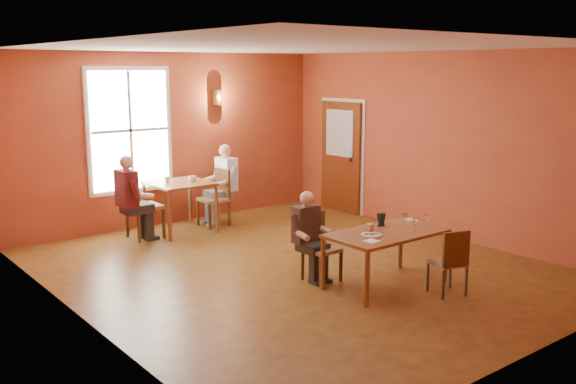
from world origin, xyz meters
TOP-DOWN VIEW (x-y plane):
  - ground at (0.00, 0.00)m, footprint 6.00×7.00m
  - wall_back at (0.00, 3.50)m, footprint 6.00×0.04m
  - wall_front at (0.00, -3.50)m, footprint 6.00×0.04m
  - wall_left at (-3.00, 0.00)m, footprint 0.04×7.00m
  - wall_right at (3.00, 0.00)m, footprint 0.04×7.00m
  - ceiling at (0.00, 0.00)m, footprint 6.00×7.00m
  - window at (-0.80, 3.45)m, footprint 1.36×0.10m
  - door at (2.94, 2.30)m, footprint 0.12×1.04m
  - wall_sconce at (0.90, 3.40)m, footprint 0.16×0.16m
  - main_table at (0.43, -1.24)m, footprint 1.51×0.85m
  - chair_diner_main at (-0.07, -0.59)m, footprint 0.39×0.39m
  - diner_main at (-0.07, -0.62)m, footprint 0.45×0.45m
  - chair_empty at (0.81, -1.91)m, footprint 0.46×0.46m
  - plate_food at (0.15, -1.26)m, footprint 0.33×0.33m
  - sandwich at (0.25, -1.14)m, footprint 0.09×0.09m
  - goblet_a at (0.90, -1.12)m, footprint 0.08×0.08m
  - goblet_b at (1.01, -1.39)m, footprint 0.08×0.08m
  - goblet_c at (0.78, -1.42)m, footprint 0.08×0.08m
  - menu_stand at (0.60, -0.99)m, footprint 0.11×0.06m
  - knife at (0.36, -1.47)m, footprint 0.16×0.07m
  - napkin at (-0.03, -1.44)m, footprint 0.17×0.17m
  - side_plate at (1.15, -1.00)m, footprint 0.20×0.20m
  - second_table at (-0.25, 2.81)m, footprint 0.96×0.96m
  - chair_diner_white at (0.40, 2.81)m, footprint 0.44×0.44m
  - diner_white at (0.43, 2.81)m, footprint 0.54×0.54m
  - chair_diner_maroon at (-0.90, 2.81)m, footprint 0.48×0.48m
  - diner_maroon at (-0.93, 2.81)m, footprint 0.54×0.54m
  - cup_a at (-0.06, 2.71)m, footprint 0.14×0.14m
  - cup_b at (-0.44, 2.89)m, footprint 0.13×0.13m

SIDE VIEW (x-z plane):
  - ground at x=0.00m, z-range -0.01..0.01m
  - main_table at x=0.43m, z-range 0.00..0.71m
  - chair_empty at x=0.81m, z-range 0.00..0.83m
  - second_table at x=-0.25m, z-range 0.00..0.85m
  - chair_diner_main at x=-0.07m, z-range 0.00..0.88m
  - chair_diner_white at x=0.40m, z-range 0.00..0.99m
  - chair_diner_maroon at x=-0.90m, z-range 0.00..1.09m
  - diner_main at x=-0.07m, z-range 0.00..1.13m
  - diner_maroon at x=-0.93m, z-range 0.00..1.35m
  - diner_white at x=0.43m, z-range 0.00..1.35m
  - knife at x=0.36m, z-range 0.71..0.71m
  - napkin at x=-0.03m, z-range 0.71..0.71m
  - side_plate at x=1.15m, z-range 0.71..0.72m
  - plate_food at x=0.15m, z-range 0.71..0.74m
  - sandwich at x=0.25m, z-range 0.71..0.80m
  - goblet_a at x=0.90m, z-range 0.71..0.87m
  - goblet_c at x=0.78m, z-range 0.71..0.88m
  - goblet_b at x=1.01m, z-range 0.71..0.88m
  - menu_stand at x=0.60m, z-range 0.71..0.88m
  - cup_b at x=-0.44m, z-range 0.85..0.95m
  - cup_a at x=-0.06m, z-range 0.85..0.95m
  - door at x=2.94m, z-range 0.00..2.10m
  - wall_back at x=0.00m, z-range 0.00..3.00m
  - wall_front at x=0.00m, z-range 0.00..3.00m
  - wall_left at x=-3.00m, z-range 0.00..3.00m
  - wall_right at x=3.00m, z-range 0.00..3.00m
  - window at x=-0.80m, z-range 0.72..2.68m
  - wall_sconce at x=0.90m, z-range 2.06..2.34m
  - ceiling at x=0.00m, z-range 2.98..3.02m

